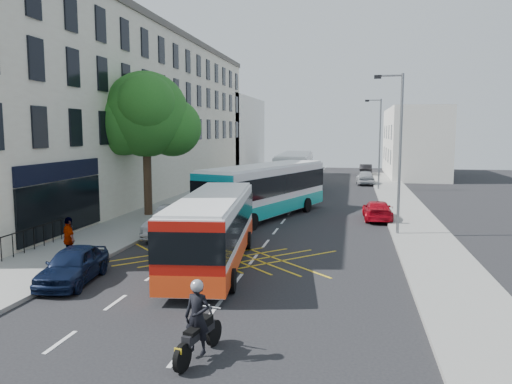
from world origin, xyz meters
The scene contains 21 objects.
ground centered at (0.00, 0.00, 0.00)m, with size 120.00×120.00×0.00m, color black.
pavement_left centered at (-8.50, 15.00, 0.07)m, with size 5.00×70.00×0.15m, color gray.
pavement_right centered at (7.50, 15.00, 0.07)m, with size 3.00×70.00×0.15m, color gray.
terrace_main centered at (-14.00, 24.49, 6.76)m, with size 8.30×45.00×13.50m.
terrace_far centered at (-14.00, 55.00, 5.00)m, with size 8.00×20.00×10.00m, color silver.
building_right centered at (11.00, 48.00, 4.00)m, with size 6.00×18.00×8.00m, color silver.
street_tree centered at (-8.51, 14.97, 6.29)m, with size 6.30×5.70×8.80m.
lamp_near centered at (6.20, 12.00, 4.62)m, with size 1.45×0.15×8.00m.
lamp_far centered at (6.20, 32.00, 4.62)m, with size 1.45×0.15×8.00m.
railings centered at (-9.70, 5.30, 0.72)m, with size 0.08×5.60×1.14m, color black, non-canonical shape.
bus_near centered at (-1.39, 4.81, 1.48)m, with size 3.52×10.24×2.82m.
bus_mid centered at (-1.25, 16.09, 1.73)m, with size 6.40×11.89×3.28m.
bus_far centered at (-1.14, 30.75, 1.75)m, with size 3.31×11.95×3.33m.
motorbike centered at (0.51, -3.19, 0.90)m, with size 0.78×2.14×1.92m.
parked_car_blue centered at (-5.60, 1.62, 0.65)m, with size 1.52×3.79×1.29m, color #0D1734.
parked_car_silver centered at (-4.90, 9.80, 0.76)m, with size 1.62×4.63×1.53m, color #A5A7AC.
red_hatchback centered at (5.50, 16.56, 0.58)m, with size 1.64×4.02×1.17m, color #B10716.
distant_car_grey centered at (-2.65, 40.18, 0.75)m, with size 2.50×5.43×1.51m, color #383A3F.
distant_car_silver centered at (5.23, 37.01, 0.71)m, with size 1.69×4.19×1.43m, color #A8ABAF.
distant_car_dark centered at (5.50, 47.73, 0.68)m, with size 1.44×4.13×1.36m, color black.
pedestrian_far centered at (-7.00, 3.70, 1.05)m, with size 1.05×0.44×1.80m, color gray.
Camera 1 is at (3.99, -13.92, 5.33)m, focal length 35.00 mm.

